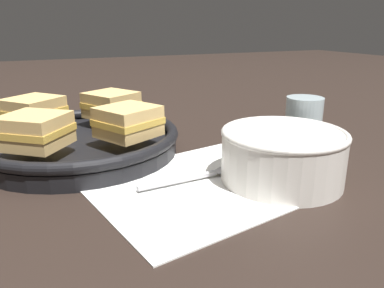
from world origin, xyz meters
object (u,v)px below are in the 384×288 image
Objects in this scene: sandwich_far_right at (35,131)px; drinking_glass at (303,124)px; soup_bowl at (283,153)px; spoon at (217,172)px; sandwich_near_right at (111,105)px; sandwich_far_left at (34,111)px; skillet at (80,141)px; sandwich_near_left at (128,121)px.

sandwich_far_right is 0.42m from drinking_glass.
spoon is (-0.07, 0.05, -0.03)m from soup_bowl.
soup_bowl is at bearing -35.61° from spoon.
soup_bowl is at bearing -60.46° from sandwich_near_right.
drinking_glass reaches higher than sandwich_far_left.
drinking_glass is at bearing -26.47° from sandwich_far_left.
soup_bowl is at bearing -28.50° from sandwich_far_right.
skillet is at bearing -46.51° from sandwich_far_left.
sandwich_far_left is at bearing 133.49° from skillet.
skillet is (-0.16, 0.18, 0.01)m from spoon.
spoon is 0.16m from sandwich_near_left.
skillet is 4.39× the size of drinking_glass.
soup_bowl reaches higher than spoon.
sandwich_near_left is 0.96× the size of sandwich_far_left.
spoon is 1.49× the size of sandwich_far_left.
sandwich_far_right is (-0.00, -0.13, 0.00)m from sandwich_far_left.
spoon is 1.55× the size of sandwich_near_left.
soup_bowl is at bearing -44.35° from skillet.
drinking_glass reaches higher than skillet.
skillet is at bearing 44.68° from sandwich_far_right.
sandwich_near_left reaches higher than soup_bowl.
sandwich_far_right is (-0.30, 0.16, 0.02)m from soup_bowl.
drinking_glass is (0.41, -0.20, -0.02)m from sandwich_far_left.
sandwich_near_right is at bearing 42.05° from skillet.
sandwich_far_left is at bearing 153.53° from drinking_glass.
drinking_glass is (0.11, 0.09, 0.00)m from soup_bowl.
sandwich_far_right is (-0.23, 0.12, 0.06)m from spoon.
sandwich_near_left is 0.19m from sandwich_far_left.
skillet reaches higher than spoon.
spoon is 1.86× the size of drinking_glass.
sandwich_near_right reaches higher than spoon.
skillet is 0.10m from sandwich_far_left.
spoon is 0.42× the size of skillet.
sandwich_near_left is (0.07, -0.07, 0.04)m from skillet.
spoon is 0.26m from sandwich_far_right.
sandwich_far_left is 0.13m from sandwich_far_right.
sandwich_far_left is at bearing 135.18° from soup_bowl.
sandwich_far_right reaches higher than spoon.
sandwich_far_left is at bearing 128.32° from spoon.
sandwich_far_left is 1.00× the size of sandwich_far_right.
sandwich_far_right is (-0.14, -0.13, 0.00)m from sandwich_near_right.
skillet is at bearing 127.71° from spoon.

